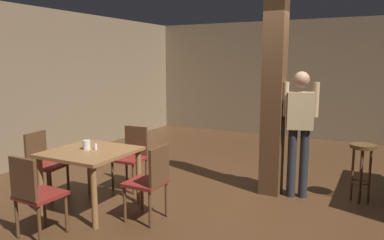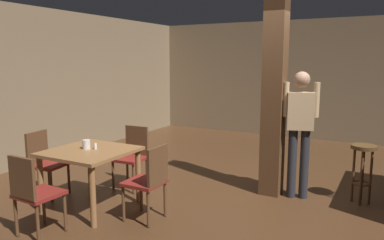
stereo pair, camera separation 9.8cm
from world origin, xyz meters
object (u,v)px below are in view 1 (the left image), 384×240
at_px(chair_west, 43,161).
at_px(standing_person, 299,125).
at_px(dining_table, 91,160).
at_px(chair_south, 34,192).
at_px(napkin_cup, 87,145).
at_px(chair_east, 151,179).
at_px(bar_stool_near, 362,160).
at_px(chair_north, 132,154).
at_px(salt_shaker, 96,147).

xyz_separation_m(chair_west, standing_person, (3.08, 1.61, 0.50)).
bearing_deg(dining_table, standing_person, 36.20).
height_order(chair_south, napkin_cup, chair_south).
bearing_deg(chair_east, bar_stool_near, 40.15).
distance_m(chair_south, bar_stool_near, 4.02).
xyz_separation_m(chair_north, napkin_cup, (-0.06, -0.87, 0.31)).
bearing_deg(dining_table, bar_stool_near, 31.43).
bearing_deg(chair_east, chair_west, -179.19).
bearing_deg(bar_stool_near, napkin_cup, -149.52).
distance_m(salt_shaker, standing_person, 2.69).
relative_size(chair_west, bar_stool_near, 1.14).
relative_size(chair_east, bar_stool_near, 1.14).
bearing_deg(bar_stool_near, dining_table, -148.57).
distance_m(dining_table, chair_south, 0.90).
relative_size(chair_north, napkin_cup, 7.64).
relative_size(chair_west, salt_shaker, 11.59).
bearing_deg(chair_north, chair_south, -88.18).
distance_m(chair_south, chair_west, 1.27).
xyz_separation_m(napkin_cup, bar_stool_near, (3.08, 1.81, -0.24)).
relative_size(chair_west, chair_east, 1.00).
xyz_separation_m(chair_south, bar_stool_near, (2.96, 2.72, 0.06)).
relative_size(dining_table, napkin_cup, 8.44).
relative_size(chair_north, bar_stool_near, 1.14).
bearing_deg(chair_west, chair_south, -45.13).
bearing_deg(chair_west, dining_table, -0.90).
bearing_deg(chair_south, chair_north, 91.82).
bearing_deg(salt_shaker, dining_table, -116.41).
height_order(chair_south, standing_person, standing_person).
bearing_deg(napkin_cup, dining_table, -15.50).
xyz_separation_m(chair_north, salt_shaker, (0.05, -0.82, 0.29)).
distance_m(dining_table, bar_stool_near, 3.51).
bearing_deg(chair_north, bar_stool_near, 17.33).
bearing_deg(chair_east, napkin_cup, -179.01).
xyz_separation_m(chair_south, standing_person, (2.18, 2.51, 0.50)).
bearing_deg(chair_west, bar_stool_near, 25.22).
distance_m(salt_shaker, bar_stool_near, 3.46).
distance_m(chair_west, standing_person, 3.51).
height_order(chair_north, salt_shaker, chair_north).
relative_size(napkin_cup, standing_person, 0.07).
height_order(salt_shaker, standing_person, standing_person).
xyz_separation_m(chair_west, salt_shaker, (0.90, 0.05, 0.29)).
xyz_separation_m(dining_table, chair_north, (-0.02, 0.89, -0.13)).
bearing_deg(dining_table, napkin_cup, 164.50).
height_order(napkin_cup, salt_shaker, napkin_cup).
height_order(chair_south, chair_east, same).
bearing_deg(salt_shaker, chair_east, -1.81).
height_order(chair_west, standing_person, standing_person).
distance_m(chair_east, chair_north, 1.23).
bearing_deg(standing_person, bar_stool_near, 15.13).
relative_size(chair_south, chair_north, 1.00).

